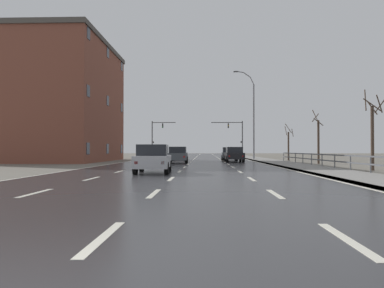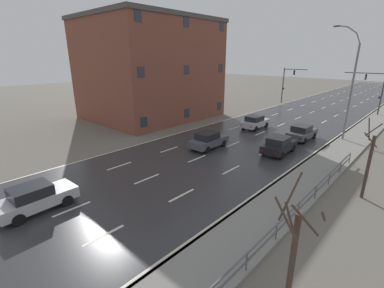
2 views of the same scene
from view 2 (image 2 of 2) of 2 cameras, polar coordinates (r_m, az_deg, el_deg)
ground_plane at (r=38.68m, az=20.17°, el=4.48°), size 160.00×160.00×0.12m
road_asphalt_strip at (r=49.79m, az=25.67°, el=6.74°), size 14.00×120.00×0.03m
sidewalk_right at (r=48.08m, az=35.22°, el=4.91°), size 3.00×120.00×0.12m
guardrail at (r=11.78m, az=11.60°, el=-22.67°), size 0.07×31.21×1.00m
street_lamp_midground at (r=31.22m, az=30.58°, el=10.44°), size 2.62×0.24×11.23m
traffic_signal_right at (r=48.31m, az=34.42°, el=10.03°), size 5.44×0.36×6.23m
traffic_signal_left at (r=53.72m, az=19.55°, el=12.60°), size 4.27×0.36×6.36m
car_far_left at (r=17.65m, az=-30.33°, el=-9.81°), size 1.97×4.17×1.57m
car_near_right at (r=30.23m, az=22.34°, el=2.33°), size 1.89×4.13×1.57m
car_near_left at (r=25.38m, az=3.52°, el=0.84°), size 1.90×4.13×1.57m
car_far_right at (r=25.21m, az=18.03°, el=-0.16°), size 1.93×4.15×1.57m
car_mid_centre at (r=33.38m, az=13.26°, el=4.61°), size 1.86×4.11×1.57m
brick_building at (r=39.22m, az=-8.85°, el=15.43°), size 14.25×16.52×13.22m
bare_tree_near at (r=9.47m, az=20.54°, el=-22.26°), size 1.43×1.50×5.12m
bare_tree_mid at (r=19.15m, az=33.35°, el=-3.66°), size 0.84×1.10×4.97m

